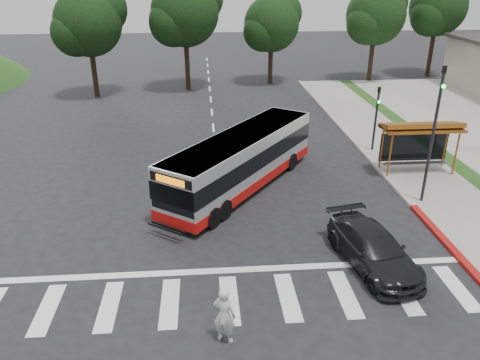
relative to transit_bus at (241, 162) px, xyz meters
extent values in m
plane|color=black|center=(-1.15, -3.92, -1.40)|extent=(140.00, 140.00, 0.00)
cube|color=gray|center=(9.85, 4.08, -1.34)|extent=(4.00, 40.00, 0.12)
cube|color=#9E9991|center=(7.85, 4.08, -1.33)|extent=(0.30, 40.00, 0.15)
cube|color=maroon|center=(7.85, -5.92, -1.33)|extent=(0.32, 6.00, 0.15)
cube|color=silver|center=(-1.15, -8.92, -1.40)|extent=(18.00, 2.60, 0.01)
cylinder|color=#914E18|center=(7.85, 0.48, -0.13)|extent=(0.10, 0.10, 2.30)
cylinder|color=#914E18|center=(11.45, 0.48, -0.13)|extent=(0.10, 0.10, 2.30)
cylinder|color=#914E18|center=(7.85, 1.68, -0.13)|extent=(0.10, 0.10, 2.30)
cylinder|color=#914E18|center=(11.45, 1.68, -0.13)|extent=(0.10, 0.10, 2.30)
cube|color=#914E18|center=(9.65, 1.08, 1.17)|extent=(4.20, 1.60, 0.12)
cube|color=#914E18|center=(9.65, 1.13, 1.32)|extent=(4.20, 1.32, 0.51)
cube|color=black|center=(9.65, 1.68, -0.08)|extent=(3.80, 0.06, 1.60)
cube|color=gray|center=(9.65, 1.08, -0.83)|extent=(3.60, 0.40, 0.08)
cylinder|color=black|center=(8.45, -2.42, 1.85)|extent=(0.14, 0.14, 6.50)
imported|color=black|center=(8.45, -2.42, 4.60)|extent=(0.16, 0.20, 1.00)
sphere|color=#19E533|center=(8.45, -2.60, 4.25)|extent=(0.18, 0.18, 0.18)
cylinder|color=black|center=(8.45, 4.58, 0.60)|extent=(0.14, 0.14, 4.00)
imported|color=black|center=(8.45, 4.58, 2.10)|extent=(0.16, 0.20, 1.00)
sphere|color=#19E533|center=(8.45, 4.40, 1.75)|extent=(0.18, 0.18, 0.18)
cylinder|color=black|center=(14.85, 24.08, 0.90)|extent=(0.44, 0.44, 4.40)
sphere|color=black|center=(14.85, 24.08, 4.90)|extent=(5.60, 5.60, 5.60)
sphere|color=black|center=(15.97, 24.92, 5.90)|extent=(4.20, 4.20, 4.20)
sphere|color=black|center=(13.87, 23.38, 4.20)|extent=(3.92, 3.92, 3.92)
cylinder|color=black|center=(21.85, 26.08, 1.02)|extent=(0.44, 0.44, 4.84)
sphere|color=black|center=(21.85, 26.08, 5.42)|extent=(5.60, 5.60, 5.60)
sphere|color=black|center=(20.87, 25.38, 4.65)|extent=(3.92, 3.92, 3.92)
cylinder|color=black|center=(-3.15, 22.08, 1.02)|extent=(0.44, 0.44, 4.84)
sphere|color=black|center=(-3.15, 22.08, 5.42)|extent=(6.00, 6.00, 6.00)
sphere|color=black|center=(-4.20, 21.33, 4.65)|extent=(4.20, 4.20, 4.20)
cylinder|color=black|center=(4.85, 24.08, 0.58)|extent=(0.44, 0.44, 3.96)
sphere|color=black|center=(4.85, 24.08, 4.18)|extent=(5.20, 5.20, 5.20)
sphere|color=black|center=(5.89, 24.86, 5.08)|extent=(3.90, 3.90, 3.90)
sphere|color=black|center=(3.94, 23.43, 3.55)|extent=(3.64, 3.64, 3.64)
cylinder|color=black|center=(-11.15, 20.08, 0.80)|extent=(0.44, 0.44, 4.40)
sphere|color=black|center=(-11.15, 20.08, 4.80)|extent=(5.60, 5.60, 5.60)
sphere|color=black|center=(-10.03, 20.92, 5.80)|extent=(4.20, 4.20, 4.20)
sphere|color=black|center=(-12.13, 19.38, 4.10)|extent=(3.92, 3.92, 3.92)
imported|color=silver|center=(-1.40, -10.80, -0.45)|extent=(0.82, 0.70, 1.90)
imported|color=black|center=(4.33, -7.28, -0.70)|extent=(2.88, 5.14, 1.41)
camera|label=1|loc=(-1.82, -21.66, 8.77)|focal=35.00mm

